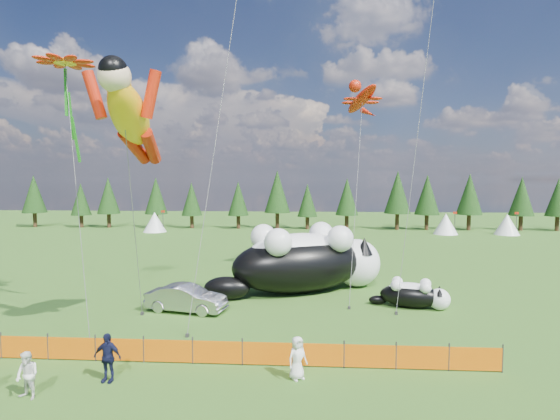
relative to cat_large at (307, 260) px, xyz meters
name	(u,v)px	position (x,y,z in m)	size (l,w,h in m)	color
ground	(231,337)	(-3.50, -8.67, -2.10)	(160.00, 160.00, 0.00)	#173B0A
safety_fence	(217,352)	(-3.50, -11.67, -1.60)	(22.06, 0.06, 1.10)	#262626
tree_line	(285,202)	(-3.50, 36.33, 1.90)	(90.00, 4.00, 8.00)	black
festival_tents	(363,223)	(7.50, 31.33, -0.70)	(50.00, 3.20, 2.80)	white
cat_large	(307,260)	(0.00, 0.00, 0.00)	(11.49, 7.82, 4.42)	black
cat_small	(414,294)	(6.14, -3.27, -1.32)	(4.47, 2.42, 1.64)	black
car	(186,298)	(-6.69, -4.86, -1.36)	(1.57, 4.51, 1.49)	#A8A8AD
spectator_b	(27,376)	(-9.28, -14.80, -1.29)	(0.78, 0.46, 1.61)	white
spectator_c	(107,357)	(-7.20, -13.37, -1.20)	(1.05, 0.54, 1.80)	black
spectator_e	(297,358)	(-0.30, -12.73, -1.30)	(0.78, 0.51, 1.60)	white
superhero_kite	(130,116)	(-7.68, -9.70, 8.01)	(5.43, 7.00, 12.81)	#FFAE0D
gecko_kite	(362,99)	(4.04, 5.38, 11.30)	(4.93, 12.59, 16.22)	red
flower_kite	(65,65)	(-12.29, -6.55, 11.03)	(4.81, 5.64, 13.91)	red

